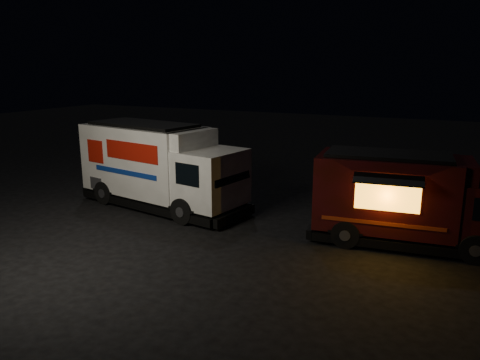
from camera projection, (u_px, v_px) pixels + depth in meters
ground at (148, 234)px, 15.09m from camera, size 80.00×80.00×0.00m
white_truck at (162, 166)px, 17.70m from camera, size 7.33×3.51×3.19m
red_truck at (412, 200)px, 13.98m from camera, size 6.18×2.87×2.78m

